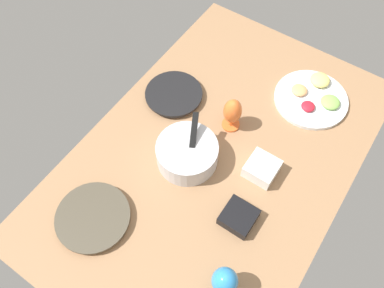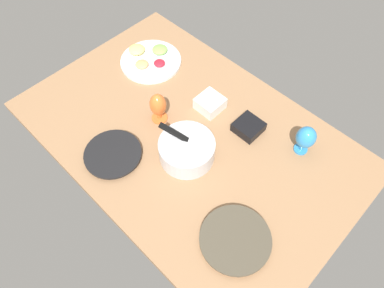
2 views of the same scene
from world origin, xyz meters
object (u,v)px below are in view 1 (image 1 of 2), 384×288
hurricane_glass_orange (232,112)px  hurricane_glass_blue (225,281)px  square_bowl_black (239,217)px  square_bowl_white (262,168)px  fruit_platter (313,97)px  mixing_bowl (187,153)px  dinner_plate_left (93,218)px  dinner_plate_right (174,95)px

hurricane_glass_orange → hurricane_glass_blue: bearing=-151.1°
square_bowl_black → square_bowl_white: 22.68cm
fruit_platter → mixing_bowl: bearing=153.1°
mixing_bowl → hurricane_glass_orange: 25.84cm
hurricane_glass_blue → dinner_plate_left: bearing=96.7°
mixing_bowl → square_bowl_white: bearing=-67.1°
dinner_plate_left → dinner_plate_right: same height
mixing_bowl → hurricane_glass_orange: size_ratio=1.53×
dinner_plate_left → dinner_plate_right: size_ratio=1.09×
fruit_platter → hurricane_glass_orange: bearing=144.8°
square_bowl_black → mixing_bowl: bearing=70.9°
hurricane_glass_blue → square_bowl_black: bearing=18.8°
dinner_plate_left → hurricane_glass_orange: 69.87cm
hurricane_glass_orange → hurricane_glass_blue: (-59.87, -33.11, -0.08)cm
mixing_bowl → square_bowl_black: 32.66cm
square_bowl_black → hurricane_glass_blue: bearing=-161.2°
dinner_plate_left → fruit_platter: bearing=-24.0°
dinner_plate_left → square_bowl_black: (30.79, -45.55, 1.16)cm
hurricane_glass_orange → mixing_bowl: bearing=166.5°
dinner_plate_right → mixing_bowl: 33.68cm
dinner_plate_left → mixing_bowl: 44.16cm
fruit_platter → dinner_plate_left: bearing=156.0°
mixing_bowl → hurricane_glass_orange: same height
hurricane_glass_orange → square_bowl_black: hurricane_glass_orange is taller
mixing_bowl → hurricane_glass_blue: (-35.06, -39.05, 4.02)cm
dinner_plate_right → mixing_bowl: mixing_bowl is taller
mixing_bowl → square_bowl_white: size_ratio=2.12×
dinner_plate_left → hurricane_glass_blue: (6.36, -53.85, 7.98)cm
dinner_plate_right → square_bowl_black: (-34.28, -54.40, 1.20)cm
mixing_bowl → hurricane_glass_blue: 52.63cm
dinner_plate_left → square_bowl_white: 68.45cm
hurricane_glass_orange → hurricane_glass_blue: size_ratio=1.08×
square_bowl_white → square_bowl_black: bearing=-173.3°
mixing_bowl → fruit_platter: size_ratio=0.77×
square_bowl_black → square_bowl_white: (22.51, 2.64, 0.91)cm
dinner_plate_left → fruit_platter: (99.29, -44.10, -0.05)cm
mixing_bowl → fruit_platter: 64.99cm
dinner_plate_right → fruit_platter: bearing=-57.1°
hurricane_glass_blue → square_bowl_black: size_ratio=1.27×
dinner_plate_left → dinner_plate_right: 65.67cm
hurricane_glass_blue → hurricane_glass_orange: bearing=28.9°
dinner_plate_right → mixing_bowl: size_ratio=1.02×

